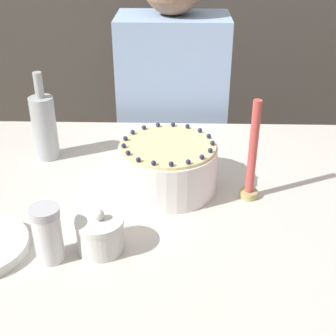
% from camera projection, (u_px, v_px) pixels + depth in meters
% --- Properties ---
extents(dining_table, '(1.38, 1.02, 0.74)m').
position_uv_depth(dining_table, '(193.00, 242.00, 1.21)').
color(dining_table, beige).
rests_on(dining_table, ground_plane).
extents(cake, '(0.25, 0.25, 0.14)m').
position_uv_depth(cake, '(168.00, 167.00, 1.21)').
color(cake, white).
rests_on(cake, dining_table).
extents(sugar_bowl, '(0.10, 0.10, 0.10)m').
position_uv_depth(sugar_bowl, '(100.00, 234.00, 1.00)').
color(sugar_bowl, silver).
rests_on(sugar_bowl, dining_table).
extents(sugar_shaker, '(0.06, 0.06, 0.13)m').
position_uv_depth(sugar_shaker, '(48.00, 234.00, 0.96)').
color(sugar_shaker, white).
rests_on(sugar_shaker, dining_table).
extents(candle, '(0.05, 0.05, 0.26)m').
position_uv_depth(candle, '(252.00, 160.00, 1.15)').
color(candle, tan).
rests_on(candle, dining_table).
extents(bottle, '(0.07, 0.07, 0.26)m').
position_uv_depth(bottle, '(44.00, 126.00, 1.34)').
color(bottle, '#B2B7BC').
rests_on(bottle, dining_table).
extents(person_man_blue_shirt, '(0.40, 0.34, 1.28)m').
position_uv_depth(person_man_blue_shirt, '(172.00, 144.00, 1.87)').
color(person_man_blue_shirt, '#473D33').
rests_on(person_man_blue_shirt, ground_plane).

